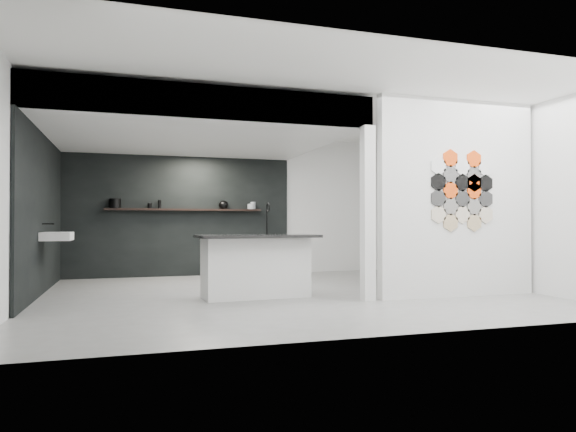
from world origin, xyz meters
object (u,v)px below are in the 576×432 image
at_px(partition_panel, 457,198).
at_px(wall_basin, 57,236).
at_px(kitchen_island, 256,265).
at_px(utensil_cup, 150,206).
at_px(glass_bowl, 251,207).
at_px(bottle_dark, 160,204).
at_px(kettle, 223,205).
at_px(stockpot, 115,203).
at_px(glass_vase, 253,206).

height_order(partition_panel, wall_basin, partition_panel).
relative_size(partition_panel, kitchen_island, 1.64).
distance_m(partition_panel, wall_basin, 5.78).
bearing_deg(utensil_cup, partition_panel, -43.32).
bearing_deg(glass_bowl, bottle_dark, 180.00).
xyz_separation_m(kettle, bottle_dark, (-1.24, 0.00, -0.00)).
bearing_deg(glass_bowl, utensil_cup, 180.00).
xyz_separation_m(partition_panel, utensil_cup, (-4.10, 3.87, -0.03)).
height_order(wall_basin, kitchen_island, kitchen_island).
xyz_separation_m(wall_basin, kitchen_island, (2.70, -1.06, -0.40)).
bearing_deg(wall_basin, glass_bowl, 31.63).
bearing_deg(wall_basin, stockpot, 70.31).
height_order(partition_panel, kettle, partition_panel).
bearing_deg(kettle, glass_vase, -5.48).
distance_m(stockpot, kettle, 2.05).
height_order(stockpot, glass_vase, stockpot).
xyz_separation_m(stockpot, utensil_cup, (0.63, 0.00, -0.04)).
relative_size(wall_basin, utensil_cup, 6.02).
height_order(kettle, glass_vase, kettle).
relative_size(wall_basin, bottle_dark, 3.78).
relative_size(glass_vase, utensil_cup, 1.46).
bearing_deg(glass_vase, kitchen_island, -102.50).
height_order(kitchen_island, glass_bowl, glass_bowl).
bearing_deg(stockpot, partition_panel, -39.28).
xyz_separation_m(wall_basin, bottle_dark, (1.55, 2.07, 0.55)).
bearing_deg(utensil_cup, glass_bowl, 0.00).
bearing_deg(kettle, glass_bowl, -5.48).
height_order(wall_basin, utensil_cup, utensil_cup).
relative_size(stockpot, kettle, 1.09).
xyz_separation_m(wall_basin, glass_vase, (3.39, 2.07, 0.54)).
bearing_deg(glass_bowl, kitchen_island, -101.84).
bearing_deg(partition_panel, wall_basin, 161.77).
bearing_deg(glass_vase, partition_panel, -61.77).
relative_size(kettle, glass_vase, 1.36).
bearing_deg(wall_basin, kettle, 36.53).
bearing_deg(utensil_cup, bottle_dark, 0.00).
height_order(kettle, glass_bowl, kettle).
relative_size(stockpot, utensil_cup, 2.16).
distance_m(partition_panel, stockpot, 6.11).
bearing_deg(kitchen_island, bottle_dark, 106.66).
xyz_separation_m(glass_bowl, utensil_cup, (-1.99, 0.00, -0.00)).
distance_m(kettle, glass_vase, 0.60).
distance_m(kitchen_island, kettle, 3.26).
bearing_deg(bottle_dark, glass_bowl, 0.00).
relative_size(partition_panel, glass_vase, 19.23).
distance_m(kettle, utensil_cup, 1.42).
bearing_deg(bottle_dark, stockpot, 180.00).
height_order(glass_bowl, glass_vase, glass_vase).
xyz_separation_m(wall_basin, stockpot, (0.74, 2.07, 0.56)).
relative_size(stockpot, glass_vase, 1.48).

